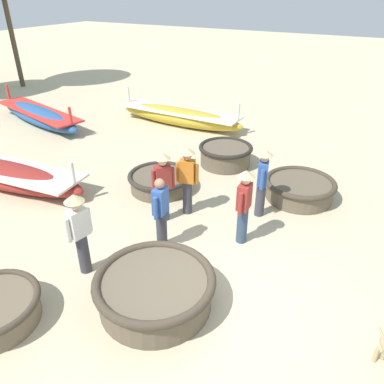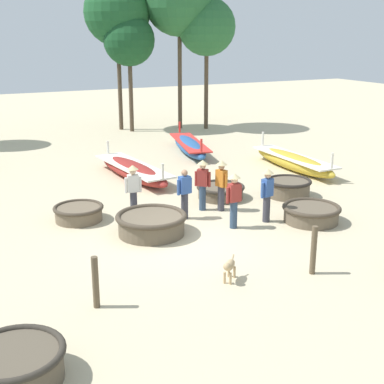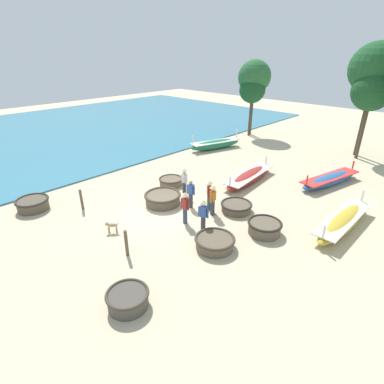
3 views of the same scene
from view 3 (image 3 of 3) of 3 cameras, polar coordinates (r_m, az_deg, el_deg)
The scene contains 26 objects.
ground_plane at distance 16.18m, azimuth -6.60°, elevation -3.60°, with size 80.00×80.00×0.00m, color #C6B793.
sea at distance 35.10m, azimuth -23.77°, elevation 10.52°, with size 28.00×52.00×0.10m, color teal.
coracle_center at distance 19.10m, azimuth -4.04°, elevation 2.08°, with size 1.54×1.54×0.47m.
coracle_weathered at distance 18.25m, azimuth -28.08°, elevation -1.97°, with size 1.70×1.70×0.61m.
coracle_far_left at distance 10.79m, azimuth -12.14°, elevation -19.24°, with size 1.46×1.46×0.57m.
coracle_nearest at distance 16.15m, azimuth 8.43°, elevation -2.76°, with size 1.68×1.68×0.46m.
coracle_front_left at distance 16.76m, azimuth -5.61°, elevation -1.17°, with size 2.05×2.05×0.61m.
coracle_tilted at distance 13.17m, azimuth 4.35°, elevation -9.48°, with size 1.78×1.78×0.52m.
coracle_beside_post at distance 14.45m, azimuth 13.64°, elevation -6.52°, with size 1.60×1.60×0.61m.
long_boat_blue_hull at distance 21.07m, azimuth 24.78°, elevation 2.19°, with size 2.17×5.25×1.12m.
long_boat_ochre_hull at distance 19.97m, azimuth 10.82°, elevation 2.91°, with size 1.70×5.37×1.08m.
long_boat_red_hull at distance 26.40m, azimuth 4.47°, elevation 9.06°, with size 2.41×4.92×1.44m.
long_boat_green_hull at distance 16.18m, azimuth 26.82°, elevation -5.02°, with size 1.12×5.26×1.20m.
fisherman_hauling at distance 14.56m, azimuth -1.35°, elevation -2.62°, with size 0.53×0.36×1.67m.
fisherman_standing_right at distance 16.09m, azimuth -0.24°, elevation -0.25°, with size 0.53×0.27×1.57m.
fisherman_standing_left at distance 13.87m, azimuth 2.17°, elevation -4.16°, with size 0.51×0.36×1.67m.
fisherman_with_hat at distance 15.32m, azimuth 3.98°, elevation -1.19°, with size 0.36×0.51×1.67m.
fisherman_by_coracle at distance 17.46m, azimuth -1.48°, elevation 2.31°, with size 0.52×0.36×1.67m.
fisherman_crouching at distance 15.84m, azimuth 3.33°, elevation -0.24°, with size 0.42×0.39×1.67m.
dog at distance 14.60m, azimuth -15.11°, elevation -6.16°, with size 0.53×0.53×0.55m.
mooring_post_mid_beach at distance 12.79m, azimuth -12.39°, elevation -9.51°, with size 0.14×0.14×1.21m, color brown.
mooring_post_inland at distance 17.05m, azimuth -20.31°, elevation -1.37°, with size 0.14×0.14×1.15m, color brown.
tree_leftmost at distance 31.05m, azimuth 11.80°, elevation 20.64°, with size 3.11×3.11×7.08m.
tree_right_mid at distance 27.22m, azimuth 31.54°, elevation 19.40°, with size 3.72×3.72×8.47m.
tree_tall_back at distance 30.63m, azimuth 11.41°, elevation 18.48°, with size 2.47×2.47×5.64m.
tree_left_mid at distance 26.43m, azimuth 31.09°, elevation 16.10°, with size 2.88×2.88×6.57m.
Camera 3 is at (11.11, -8.81, 7.79)m, focal length 28.00 mm.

